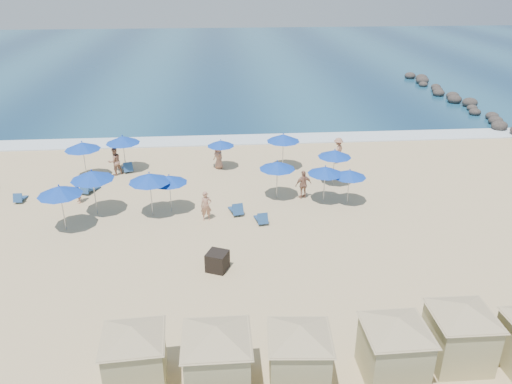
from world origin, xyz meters
TOP-DOWN VIEW (x-y plane):
  - ground at (0.00, 0.00)m, footprint 160.00×160.00m
  - ocean at (0.00, 55.00)m, footprint 160.00×80.00m
  - surf_line at (0.00, 15.50)m, footprint 160.00×2.50m
  - rock_jetty at (24.01, 24.90)m, footprint 2.56×26.66m
  - trash_bin at (-0.24, -2.81)m, footprint 1.15×1.15m
  - cabana_0 at (-2.92, -9.34)m, footprint 4.03×4.03m
  - cabana_1 at (-0.29, -9.76)m, footprint 4.37×4.37m
  - cabana_2 at (2.32, -9.74)m, footprint 4.07×4.07m
  - cabana_3 at (5.45, -9.71)m, footprint 4.21×4.21m
  - cabana_4 at (7.91, -9.20)m, footprint 4.21×4.21m
  - umbrella_1 at (-8.07, 1.62)m, footprint 2.24×2.24m
  - umbrella_2 at (-8.55, 8.55)m, footprint 2.24×2.24m
  - umbrella_3 at (-6.83, 3.36)m, footprint 2.32×2.32m
  - umbrella_4 at (-6.23, 9.68)m, footprint 2.22×2.22m
  - umbrella_5 at (-2.74, 3.30)m, footprint 1.97×1.97m
  - umbrella_6 at (-3.74, 2.92)m, footprint 2.26×2.26m
  - umbrella_7 at (0.16, 9.62)m, footprint 1.82×1.82m
  - umbrella_8 at (5.97, 3.80)m, footprint 2.01×2.01m
  - umbrella_9 at (4.29, 9.26)m, footprint 2.21×2.21m
  - umbrella_10 at (7.09, 6.35)m, footprint 2.07×2.07m
  - umbrella_11 at (7.30, 3.50)m, footprint 1.89×1.89m
  - umbrella_12 at (3.33, 4.60)m, footprint 2.09×2.09m
  - beach_chair_0 at (-11.63, 5.32)m, footprint 0.50×1.13m
  - beach_chair_1 at (-7.92, 6.28)m, footprint 1.09×1.51m
  - beach_chair_2 at (-6.11, 9.59)m, footprint 0.97×1.46m
  - beach_chair_3 at (0.86, 2.73)m, footprint 0.86×1.43m
  - beach_chair_4 at (2.15, 1.56)m, footprint 0.72×1.31m
  - beach_chair_5 at (6.86, 7.51)m, footprint 0.82×1.42m
  - beachgoer_0 at (-8.18, 4.88)m, footprint 0.61×0.68m
  - beachgoer_1 at (-6.77, 9.06)m, footprint 1.14×1.10m
  - beachgoer_2 at (4.88, 4.46)m, footprint 1.09×0.69m
  - beachgoer_3 at (8.24, 10.06)m, footprint 1.24×1.32m
  - beachgoer_4 at (-0.02, 9.66)m, footprint 0.91×0.95m
  - beachgoer_5 at (-0.78, 2.12)m, footprint 0.63×0.46m

SIDE VIEW (x-z plane):
  - ground at x=0.00m, z-range 0.00..0.00m
  - ocean at x=0.00m, z-range 0.00..0.06m
  - surf_line at x=0.00m, z-range 0.00..0.08m
  - beach_chair_0 at x=-11.63m, z-range -0.10..0.52m
  - beach_chair_4 at x=2.15m, z-range -0.10..0.58m
  - beach_chair_3 at x=0.86m, z-range -0.11..0.62m
  - beach_chair_5 at x=6.86m, z-range -0.11..0.62m
  - beach_chair_2 at x=-6.11m, z-range -0.11..0.62m
  - beach_chair_1 at x=-7.92m, z-range -0.12..0.64m
  - rock_jetty at x=24.01m, z-range -0.12..0.84m
  - trash_bin at x=-0.24m, z-range 0.00..0.87m
  - beachgoer_0 at x=-8.18m, z-range 0.00..1.56m
  - beachgoer_5 at x=-0.78m, z-range 0.00..1.63m
  - beachgoer_4 at x=-0.02m, z-range 0.00..1.65m
  - beachgoer_2 at x=4.88m, z-range 0.00..1.72m
  - beachgoer_3 at x=8.24m, z-range 0.00..1.79m
  - beachgoer_1 at x=-6.77m, z-range 0.00..1.85m
  - cabana_0 at x=-2.92m, z-range 0.18..2.72m
  - cabana_2 at x=2.32m, z-range 0.19..2.75m
  - cabana_4 at x=7.91m, z-range 0.19..2.83m
  - cabana_3 at x=5.45m, z-range 0.19..2.83m
  - cabana_1 at x=-0.29m, z-range 0.20..2.94m
  - umbrella_7 at x=0.16m, z-range 0.76..2.83m
  - umbrella_11 at x=7.30m, z-range 0.79..2.94m
  - umbrella_5 at x=-2.74m, z-range 0.82..3.07m
  - umbrella_8 at x=5.97m, z-range 0.84..3.13m
  - umbrella_10 at x=7.09m, z-range 0.86..3.21m
  - umbrella_12 at x=3.33m, z-range 0.87..3.25m
  - umbrella_9 at x=4.29m, z-range 0.92..3.43m
  - umbrella_4 at x=-6.23m, z-range 0.93..3.46m
  - umbrella_2 at x=-8.55m, z-range 0.94..3.48m
  - umbrella_1 at x=-8.07m, z-range 0.94..3.49m
  - umbrella_6 at x=-3.74m, z-range 0.94..3.51m
  - umbrella_3 at x=-6.83m, z-range 0.97..3.61m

